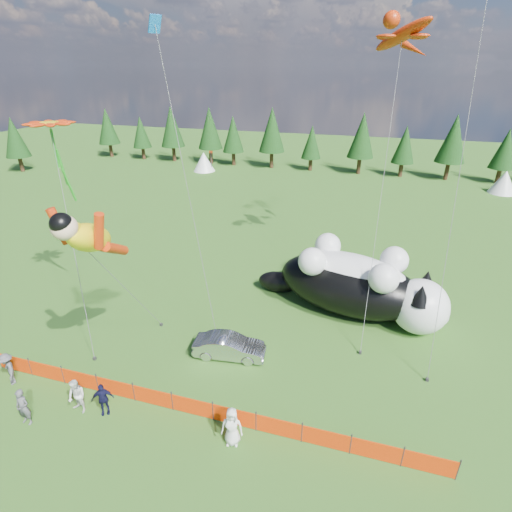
# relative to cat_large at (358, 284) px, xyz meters

# --- Properties ---
(ground) EXTENTS (160.00, 160.00, 0.00)m
(ground) POSITION_rel_cat_large_xyz_m (-6.41, -7.66, -2.11)
(ground) COLOR #0C380A
(ground) RESTS_ON ground
(safety_fence) EXTENTS (22.06, 0.06, 1.10)m
(safety_fence) POSITION_rel_cat_large_xyz_m (-6.41, -10.66, -1.61)
(safety_fence) COLOR #262626
(safety_fence) RESTS_ON ground
(tree_line) EXTENTS (90.00, 4.00, 8.00)m
(tree_line) POSITION_rel_cat_large_xyz_m (-6.41, 37.34, 1.89)
(tree_line) COLOR black
(tree_line) RESTS_ON ground
(festival_tents) EXTENTS (50.00, 3.20, 2.80)m
(festival_tents) POSITION_rel_cat_large_xyz_m (4.59, 32.34, -0.71)
(festival_tents) COLOR white
(festival_tents) RESTS_ON ground
(cat_large) EXTENTS (12.19, 6.28, 4.45)m
(cat_large) POSITION_rel_cat_large_xyz_m (0.00, 0.00, 0.00)
(cat_large) COLOR black
(cat_large) RESTS_ON ground
(cat_small) EXTENTS (4.92, 1.85, 1.78)m
(cat_small) POSITION_rel_cat_large_xyz_m (3.40, 0.11, -1.27)
(cat_small) COLOR black
(cat_small) RESTS_ON ground
(car) EXTENTS (4.03, 1.86, 1.28)m
(car) POSITION_rel_cat_large_xyz_m (-6.21, -6.36, -1.48)
(car) COLOR silver
(car) RESTS_ON ground
(spectator_a) EXTENTS (0.67, 0.44, 1.83)m
(spectator_a) POSITION_rel_cat_large_xyz_m (-13.29, -13.17, -1.20)
(spectator_a) COLOR #4F4F53
(spectator_a) RESTS_ON ground
(spectator_b) EXTENTS (0.95, 0.68, 1.76)m
(spectator_b) POSITION_rel_cat_large_xyz_m (-11.48, -11.95, -1.23)
(spectator_b) COLOR silver
(spectator_b) RESTS_ON ground
(spectator_c) EXTENTS (1.09, 0.92, 1.66)m
(spectator_c) POSITION_rel_cat_large_xyz_m (-10.31, -11.69, -1.29)
(spectator_c) COLOR black
(spectator_c) RESTS_ON ground
(spectator_d) EXTENTS (1.28, 1.11, 1.77)m
(spectator_d) POSITION_rel_cat_large_xyz_m (-15.95, -11.40, -1.23)
(spectator_d) COLOR #4F4F53
(spectator_d) RESTS_ON ground
(spectator_e) EXTENTS (1.01, 0.76, 1.86)m
(spectator_e) POSITION_rel_cat_large_xyz_m (-4.19, -11.53, -1.19)
(spectator_e) COLOR silver
(spectator_e) RESTS_ON ground
(superhero_kite) EXTENTS (4.65, 7.22, 10.22)m
(superhero_kite) POSITION_rel_cat_large_xyz_m (-11.13, -9.59, 5.65)
(superhero_kite) COLOR yellow
(superhero_kite) RESTS_ON ground
(gecko_kite) EXTENTS (6.67, 13.98, 19.07)m
(gecko_kite) POSITION_rel_cat_large_xyz_m (0.74, 6.42, 13.93)
(gecko_kite) COLOR red
(gecko_kite) RESTS_ON ground
(flower_kite) EXTENTS (5.24, 5.86, 12.66)m
(flower_kite) POSITION_rel_cat_large_xyz_m (-16.57, -4.66, 9.35)
(flower_kite) COLOR red
(flower_kite) RESTS_ON ground
(diamond_kite_a) EXTENTS (3.81, 2.89, 17.04)m
(diamond_kite_a) POSITION_rel_cat_large_xyz_m (-10.38, -3.48, 13.35)
(diamond_kite_a) COLOR blue
(diamond_kite_a) RESTS_ON ground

